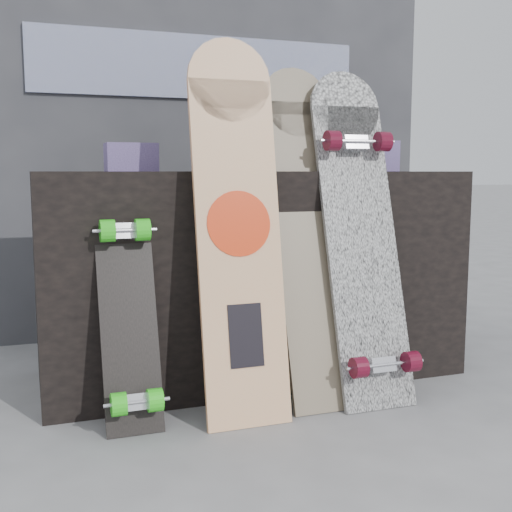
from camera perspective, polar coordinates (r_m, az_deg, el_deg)
name	(u,v)px	position (r m, az deg, el deg)	size (l,w,h in m)	color
ground	(300,417)	(2.17, 3.93, -14.07)	(60.00, 60.00, 0.00)	slate
vendor_table	(250,274)	(2.52, -0.53, -1.60)	(1.60, 0.60, 0.80)	black
booth	(195,111)	(3.32, -5.47, 12.72)	(2.40, 0.22, 2.20)	#34343A
merch_box_purple	(131,157)	(2.36, -11.05, 8.60)	(0.18, 0.12, 0.10)	#41346C
merch_box_small	(375,156)	(2.63, 10.56, 8.71)	(0.14, 0.14, 0.12)	#41346C
merch_box_flat	(223,164)	(2.53, -2.97, 8.20)	(0.22, 0.10, 0.06)	#D1B78C
longboard_geisha	(238,218)	(2.05, -1.64, 3.38)	(0.28, 0.25, 1.23)	beige
longboard_celtic	(309,222)	(2.26, 4.75, 3.04)	(0.26, 0.38, 1.18)	tan
longboard_cascadia	(361,227)	(2.28, 9.28, 2.54)	(0.27, 0.41, 1.17)	silver
skateboard_dark	(128,301)	(2.04, -11.32, -3.92)	(0.18, 0.31, 0.79)	black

